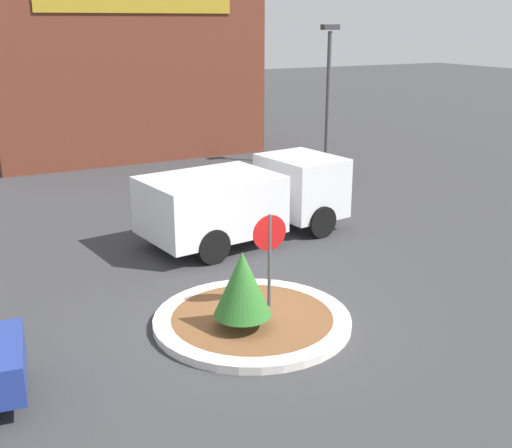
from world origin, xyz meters
TOP-DOWN VIEW (x-y plane):
  - ground_plane at (0.00, 0.00)m, footprint 120.00×120.00m
  - traffic_island at (0.00, 0.00)m, footprint 3.78×3.78m
  - stop_sign at (0.53, 0.29)m, footprint 0.71×0.07m
  - island_shrub at (-0.36, -0.31)m, footprint 1.07×1.07m
  - utility_truck at (2.15, 4.60)m, footprint 5.73×2.99m
  - storefront_building at (2.75, 17.92)m, footprint 10.98×6.07m
  - light_pole at (9.15, 11.36)m, footprint 0.70×0.30m

SIDE VIEW (x-z plane):
  - ground_plane at x=0.00m, z-range 0.00..0.00m
  - traffic_island at x=0.00m, z-range 0.00..0.16m
  - island_shrub at x=-0.36m, z-range 0.29..1.76m
  - utility_truck at x=2.15m, z-range 0.11..2.11m
  - stop_sign at x=0.53m, z-range 0.39..2.43m
  - light_pole at x=9.15m, z-range 0.53..5.96m
  - storefront_building at x=2.75m, z-range 0.00..7.09m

